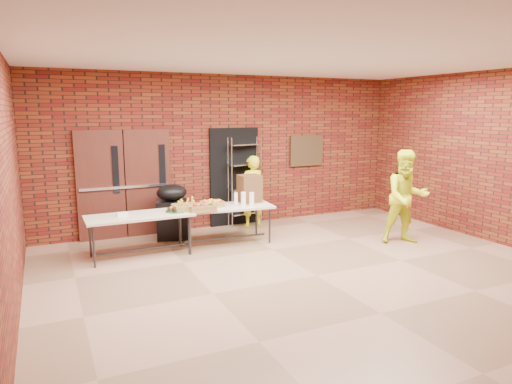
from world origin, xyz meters
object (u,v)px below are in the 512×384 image
table_right (225,209)px  covered_grill (172,211)px  coffee_dispenser (250,189)px  volunteer_woman (252,192)px  wire_rack (245,182)px  volunteer_man (406,197)px  table_left (140,218)px

table_right → covered_grill: (-0.78, 0.80, -0.13)m
coffee_dispenser → volunteer_woman: size_ratio=0.34×
wire_rack → table_right: bearing=-137.9°
volunteer_man → volunteer_woman: bearing=152.4°
table_left → volunteer_man: (4.66, -1.28, 0.21)m
wire_rack → table_left: (-2.49, -1.24, -0.29)m
wire_rack → coffee_dispenser: size_ratio=3.65×
volunteer_woman → covered_grill: bearing=0.2°
covered_grill → table_right: bearing=-30.3°
coffee_dispenser → table_left: bearing=-174.1°
covered_grill → volunteer_woman: 1.79m
volunteer_woman → table_left: bearing=16.9°
coffee_dispenser → volunteer_man: bearing=-30.9°
volunteer_man → wire_rack: bearing=150.7°
wire_rack → volunteer_man: size_ratio=1.09×
wire_rack → table_right: wire_rack is taller
table_left → covered_grill: size_ratio=1.66×
table_right → coffee_dispenser: 0.68m
table_left → table_right: (1.56, 0.06, -0.00)m
covered_grill → volunteer_woman: size_ratio=0.70×
table_left → coffee_dispenser: 2.18m
coffee_dispenser → covered_grill: bearing=154.7°
table_right → volunteer_woman: volunteer_woman is taller
covered_grill → volunteer_man: volunteer_man is taller
table_left → table_right: table_left is taller
wire_rack → covered_grill: size_ratio=1.79×
coffee_dispenser → covered_grill: size_ratio=0.49×
volunteer_woman → table_right: bearing=39.1°
coffee_dispenser → volunteer_woman: bearing=62.4°
coffee_dispenser → covered_grill: 1.56m
volunteer_woman → volunteer_man: (2.10, -2.30, 0.11)m
coffee_dispenser → volunteer_woman: 0.93m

